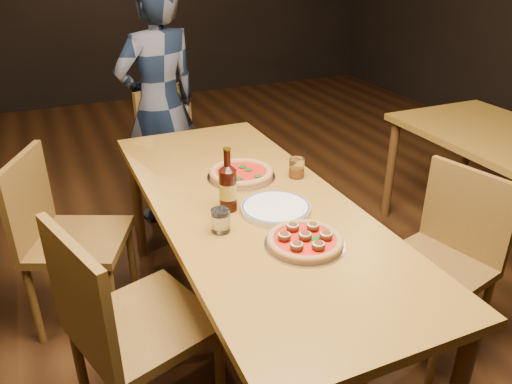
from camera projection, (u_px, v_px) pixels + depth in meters
name	position (u px, v px, depth m)	size (l,w,h in m)	color
ground	(252.00, 335.00, 2.49)	(9.00, 9.00, 0.00)	black
table_main	(251.00, 216.00, 2.19)	(0.80, 2.00, 0.75)	brown
chair_main_nw	(144.00, 322.00, 1.85)	(0.46, 0.46, 0.98)	#563716
chair_main_sw	(79.00, 239.00, 2.41)	(0.44, 0.44, 0.94)	#563716
chair_main_e	(434.00, 266.00, 2.23)	(0.43, 0.43, 0.91)	#563716
chair_end	(186.00, 156.00, 3.35)	(0.44, 0.44, 0.95)	#563716
pizza_meatball	(305.00, 240.00, 1.84)	(0.30, 0.30, 0.06)	#B7B7BF
pizza_margherita	(241.00, 173.00, 2.37)	(0.33, 0.33, 0.04)	#B7B7BF
plate_stack	(276.00, 209.00, 2.07)	(0.29, 0.29, 0.03)	white
beer_bottle	(228.00, 189.00, 2.05)	(0.08, 0.08, 0.27)	black
water_glass	(221.00, 221.00, 1.92)	(0.07, 0.07, 0.09)	white
amber_glass	(297.00, 168.00, 2.37)	(0.07, 0.07, 0.09)	#8D4710
diner	(160.00, 106.00, 3.26)	(0.58, 0.38, 1.60)	black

